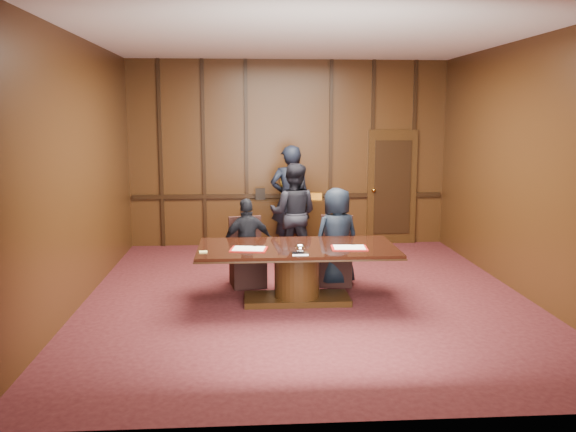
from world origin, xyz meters
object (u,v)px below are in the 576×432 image
(signatory_left, at_px, (248,243))
(witness_left, at_px, (290,200))
(signatory_right, at_px, (337,237))
(sideboard, at_px, (290,221))
(conference_table, at_px, (297,265))
(witness_right, at_px, (293,214))

(signatory_left, relative_size, witness_left, 0.66)
(signatory_left, xyz_separation_m, signatory_right, (1.30, 0.00, 0.07))
(sideboard, bearing_deg, signatory_left, -106.58)
(sideboard, relative_size, witness_left, 0.82)
(sideboard, bearing_deg, conference_table, -92.48)
(sideboard, height_order, signatory_right, sideboard)
(witness_left, height_order, witness_right, witness_left)
(signatory_left, relative_size, witness_right, 0.76)
(signatory_left, height_order, witness_right, witness_right)
(signatory_left, bearing_deg, witness_right, -135.31)
(signatory_right, distance_m, witness_right, 1.47)
(sideboard, xyz_separation_m, witness_right, (-0.03, -1.33, 0.36))
(signatory_left, bearing_deg, conference_table, 113.27)
(signatory_right, xyz_separation_m, witness_right, (-0.53, 1.36, 0.13))
(conference_table, distance_m, witness_left, 3.02)
(conference_table, bearing_deg, witness_left, 87.58)
(signatory_left, distance_m, witness_left, 2.34)
(conference_table, bearing_deg, signatory_left, 129.09)
(signatory_left, height_order, witness_left, witness_left)
(conference_table, xyz_separation_m, witness_right, (0.12, 2.16, 0.34))
(signatory_left, relative_size, signatory_right, 0.90)
(signatory_left, height_order, signatory_right, signatory_right)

